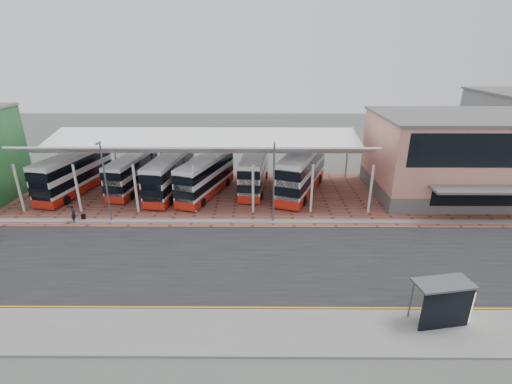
% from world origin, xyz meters
% --- Properties ---
extents(ground, '(140.00, 140.00, 0.00)m').
position_xyz_m(ground, '(0.00, 0.00, 0.00)').
color(ground, '#454843').
extents(road, '(120.00, 14.00, 0.02)m').
position_xyz_m(road, '(0.00, -1.00, 0.01)').
color(road, black).
rests_on(road, ground).
extents(forecourt, '(72.00, 16.00, 0.06)m').
position_xyz_m(forecourt, '(2.00, 13.00, 0.03)').
color(forecourt, brown).
rests_on(forecourt, ground).
extents(sidewalk, '(120.00, 4.00, 0.14)m').
position_xyz_m(sidewalk, '(0.00, -9.00, 0.07)').
color(sidewalk, slate).
rests_on(sidewalk, ground).
extents(north_kerb, '(120.00, 0.80, 0.14)m').
position_xyz_m(north_kerb, '(0.00, 6.20, 0.07)').
color(north_kerb, slate).
rests_on(north_kerb, ground).
extents(yellow_line_near, '(120.00, 0.12, 0.01)m').
position_xyz_m(yellow_line_near, '(0.00, -7.00, 0.03)').
color(yellow_line_near, '#F59C03').
rests_on(yellow_line_near, road).
extents(yellow_line_far, '(120.00, 0.12, 0.01)m').
position_xyz_m(yellow_line_far, '(0.00, -6.70, 0.03)').
color(yellow_line_far, '#F59C03').
rests_on(yellow_line_far, road).
extents(canopy, '(37.00, 11.63, 7.07)m').
position_xyz_m(canopy, '(-6.00, 13.94, 5.80)').
color(canopy, silver).
rests_on(canopy, ground).
extents(terminal, '(18.40, 14.40, 9.25)m').
position_xyz_m(terminal, '(23.00, 13.92, 4.66)').
color(terminal, '#565352').
rests_on(terminal, ground).
extents(lamp_west, '(0.16, 0.90, 8.07)m').
position_xyz_m(lamp_west, '(-14.00, 6.27, 4.36)').
color(lamp_west, '#4C4E54').
rests_on(lamp_west, ground).
extents(lamp_east, '(0.16, 0.90, 8.07)m').
position_xyz_m(lamp_east, '(2.00, 6.27, 4.36)').
color(lamp_east, '#4C4E54').
rests_on(lamp_east, ground).
extents(bus_0, '(4.76, 11.63, 4.68)m').
position_xyz_m(bus_0, '(-20.96, 14.15, 2.38)').
color(bus_0, silver).
rests_on(bus_0, forecourt).
extents(bus_1, '(3.62, 10.26, 4.14)m').
position_xyz_m(bus_1, '(-14.44, 15.08, 2.12)').
color(bus_1, silver).
rests_on(bus_1, forecourt).
extents(bus_2, '(3.94, 11.05, 4.46)m').
position_xyz_m(bus_2, '(-9.71, 13.83, 2.27)').
color(bus_2, silver).
rests_on(bus_2, forecourt).
extents(bus_3, '(5.69, 10.83, 4.37)m').
position_xyz_m(bus_3, '(-5.49, 13.40, 2.23)').
color(bus_3, silver).
rests_on(bus_3, forecourt).
extents(bus_4, '(3.53, 10.83, 4.38)m').
position_xyz_m(bus_4, '(0.04, 15.41, 2.24)').
color(bus_4, silver).
rests_on(bus_4, forecourt).
extents(bus_5, '(6.94, 12.26, 4.98)m').
position_xyz_m(bus_5, '(5.62, 14.23, 2.53)').
color(bus_5, silver).
rests_on(bus_5, forecourt).
extents(pedestrian, '(0.65, 0.80, 1.89)m').
position_xyz_m(pedestrian, '(-17.51, 6.00, 1.00)').
color(pedestrian, black).
rests_on(pedestrian, forecourt).
extents(suitcase, '(0.35, 0.25, 0.61)m').
position_xyz_m(suitcase, '(-16.86, 6.53, 0.36)').
color(suitcase, black).
rests_on(suitcase, forecourt).
extents(bus_shelter, '(3.74, 2.19, 2.83)m').
position_xyz_m(bus_shelter, '(12.04, -8.27, 1.90)').
color(bus_shelter, black).
rests_on(bus_shelter, sidewalk).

